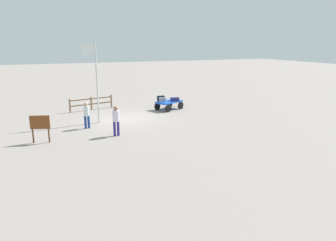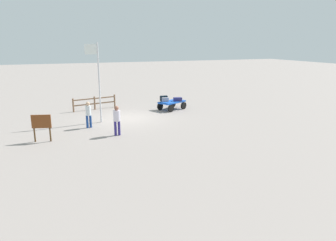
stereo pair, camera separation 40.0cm
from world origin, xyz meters
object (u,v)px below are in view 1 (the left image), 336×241
at_px(luggage_cart, 169,103).
at_px(flagpole, 95,76).
at_px(suitcase_navy, 161,98).
at_px(worker_lead, 116,118).
at_px(suitcase_grey, 162,99).
at_px(suitcase_tan, 175,99).
at_px(worker_trailing, 87,113).
at_px(signboard, 40,125).

xyz_separation_m(luggage_cart, flagpole, (5.74, 1.96, 2.47)).
height_order(suitcase_navy, worker_lead, worker_lead).
height_order(suitcase_navy, suitcase_grey, suitcase_navy).
height_order(suitcase_tan, worker_trailing, worker_trailing).
height_order(suitcase_tan, worker_lead, worker_lead).
distance_m(luggage_cart, worker_trailing, 7.26).
bearing_deg(suitcase_grey, worker_trailing, 27.57).
xyz_separation_m(luggage_cart, worker_lead, (5.32, 5.25, 0.52)).
height_order(worker_lead, signboard, worker_lead).
bearing_deg(worker_trailing, luggage_cart, -154.96).
bearing_deg(luggage_cart, flagpole, 18.84).
height_order(worker_lead, worker_trailing, worker_lead).
bearing_deg(signboard, luggage_cart, -151.49).
bearing_deg(signboard, suitcase_tan, -153.02).
distance_m(suitcase_tan, suitcase_navy, 1.06).
xyz_separation_m(suitcase_navy, worker_lead, (4.78, 5.55, 0.14)).
relative_size(suitcase_navy, worker_lead, 0.34).
distance_m(suitcase_navy, flagpole, 6.05).
xyz_separation_m(suitcase_grey, worker_lead, (4.82, 5.35, 0.19)).
relative_size(luggage_cart, suitcase_tan, 3.35).
bearing_deg(worker_trailing, signboard, 36.35).
bearing_deg(suitcase_grey, luggage_cart, 168.38).
height_order(luggage_cart, suitcase_grey, suitcase_grey).
bearing_deg(worker_lead, suitcase_grey, -132.03).
height_order(luggage_cart, suitcase_navy, suitcase_navy).
distance_m(worker_trailing, signboard, 3.21).
bearing_deg(luggage_cart, worker_lead, 44.62).
distance_m(luggage_cart, flagpole, 6.55).
relative_size(suitcase_navy, worker_trailing, 0.36).
bearing_deg(flagpole, suitcase_grey, -158.55).
bearing_deg(suitcase_navy, worker_lead, 49.25).
relative_size(suitcase_tan, suitcase_grey, 1.15).
distance_m(luggage_cart, suitcase_navy, 0.72).
bearing_deg(suitcase_navy, flagpole, 23.49).
distance_m(suitcase_grey, worker_trailing, 6.84).
height_order(suitcase_grey, signboard, signboard).
distance_m(flagpole, signboard, 4.96).
relative_size(luggage_cart, worker_trailing, 1.47).
xyz_separation_m(suitcase_grey, flagpole, (5.25, 2.06, 2.14)).
bearing_deg(suitcase_navy, signboard, 31.47).
relative_size(luggage_cart, flagpole, 0.47).
relative_size(suitcase_navy, suitcase_grey, 0.94).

